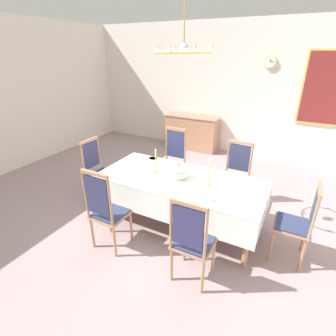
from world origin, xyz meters
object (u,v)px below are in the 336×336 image
Objects in this scene: soup_tureen at (179,171)px; chandelier at (184,51)px; spoon_primary at (148,158)px; chair_south_a at (106,210)px; chair_south_b at (192,240)px; chair_north_b at (236,174)px; dining_table at (181,183)px; bowl_near_right at (189,167)px; sideboard at (191,132)px; mounted_clock at (271,62)px; bowl_near_left at (153,159)px; framed_painting at (335,89)px; chair_head_west at (98,169)px; chair_north_a at (173,160)px; chair_head_east at (298,222)px; spoon_secondary at (183,166)px; candlestick_east at (209,175)px; bowl_far_left at (208,198)px; candlestick_west at (156,163)px.

chandelier is at bearing 0.00° from soup_tureen.
chair_south_a is at bearing -67.46° from spoon_primary.
chair_south_b reaches higher than chair_north_b.
dining_table is 0.41m from bowl_near_right.
mounted_clock is (1.72, 0.24, 1.79)m from sideboard.
mounted_clock reaches higher than soup_tureen.
bowl_near_left is 4.11m from framed_painting.
chandelier reaches higher than chair_head_west.
chair_north_a is at bearing 122.98° from dining_table.
chair_north_b reaches higher than chair_head_east.
dining_table is 1.67× the size of sideboard.
chair_head_west is at bearing -136.70° from spoon_primary.
spoon_secondary is at bearing 111.11° from dining_table.
chair_south_a is 6.61× the size of bowl_near_right.
chair_north_b is at bearing 33.45° from spoon_primary.
chair_head_east is 1.67m from soup_tureen.
candlestick_east is 3.61m from sideboard.
chair_south_a reaches higher than spoon_secondary.
spoon_secondary is 3.78m from framed_painting.
spoon_secondary is (0.67, -0.02, 0.00)m from spoon_primary.
chair_north_b is 2.87m from sideboard.
soup_tureen is at bearing -88.64° from bowl_near_right.
spoon_primary is at bearing 176.53° from bowl_near_right.
chair_south_a is 1.90m from chair_north_a.
sideboard is (-0.47, 2.78, -0.34)m from bowl_near_left.
bowl_far_left is at bearing -16.79° from spoon_primary.
chair_north_a reaches higher than bowl_near_left.
mounted_clock is at bearing -171.89° from sideboard.
spoon_primary is (-0.21, -0.51, 0.18)m from chair_north_a.
candlestick_east is at bearing -0.00° from soup_tureen.
spoon_secondary is 0.12× the size of framed_painting.
chair_north_b is 6.41× the size of bowl_near_left.
chair_head_west is 7.23× the size of bowl_far_left.
chandelier is (-0.59, -0.94, 1.89)m from chair_north_b.
chair_head_west is at bearing 90.00° from chair_head_east.
chandelier reaches higher than framed_painting.
chandelier is (0.03, 0.00, 1.58)m from soup_tureen.
chair_north_b is 7.29× the size of bowl_far_left.
chair_head_east is (1.02, -0.94, -0.01)m from chair_north_b.
bowl_near_left is at bearing 150.05° from dining_table.
spoon_secondary is at bearing 58.52° from candlestick_west.
soup_tureen is 0.39× the size of chandelier.
candlestick_west reaches higher than soup_tureen.
chair_head_west is at bearing 180.00° from dining_table.
bowl_near_right is (0.58, -0.56, 0.19)m from chair_north_a.
spoon_secondary is at bearing 130.58° from chair_north_a.
candlestick_west is (-0.42, -0.00, 0.23)m from dining_table.
chair_head_east is 6.02× the size of spoon_secondary.
dining_table is 0.48m from candlestick_east.
bowl_far_left is (2.15, -0.38, 0.22)m from chair_head_west.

